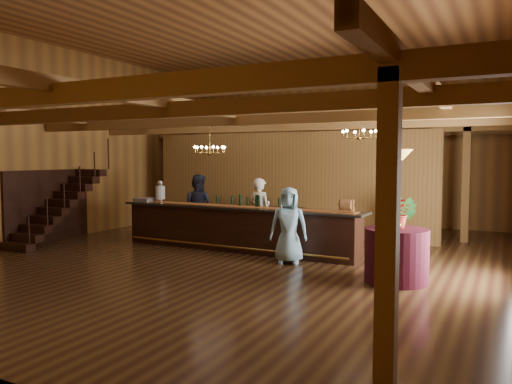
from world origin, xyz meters
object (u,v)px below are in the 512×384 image
at_px(tasting_bar, 236,228).
at_px(staff_second, 198,208).
at_px(guest, 289,225).
at_px(backbar_shelf, 255,220).
at_px(beverage_dispenser, 160,192).
at_px(round_table, 396,256).
at_px(pendant_lamp, 399,155).
at_px(raffle_drum, 347,205).
at_px(chandelier_right, 359,134).
at_px(floor_plant, 401,223).
at_px(chandelier_left, 210,149).
at_px(bartender, 260,212).

relative_size(tasting_bar, staff_second, 3.59).
bearing_deg(guest, backbar_shelf, 110.78).
height_order(beverage_dispenser, round_table, beverage_dispenser).
distance_m(tasting_bar, pendant_lamp, 4.87).
distance_m(pendant_lamp, guest, 2.99).
xyz_separation_m(pendant_lamp, guest, (-2.47, 0.64, -1.55)).
bearing_deg(raffle_drum, chandelier_right, 73.74).
bearing_deg(floor_plant, pendant_lamp, -80.68).
relative_size(beverage_dispenser, pendant_lamp, 0.67).
xyz_separation_m(chandelier_left, staff_second, (-0.99, 0.92, -1.62)).
distance_m(beverage_dispenser, round_table, 7.00).
bearing_deg(tasting_bar, raffle_drum, -1.02).
bearing_deg(guest, chandelier_left, 147.39).
relative_size(staff_second, floor_plant, 1.38).
bearing_deg(tasting_bar, chandelier_left, -169.67).
height_order(tasting_bar, floor_plant, floor_plant).
bearing_deg(staff_second, raffle_drum, 160.32).
relative_size(tasting_bar, guest, 3.96).
distance_m(tasting_bar, round_table, 4.51).
bearing_deg(pendant_lamp, chandelier_left, 164.56).
relative_size(chandelier_right, guest, 0.47).
bearing_deg(tasting_bar, beverage_dispenser, 178.75).
height_order(tasting_bar, backbar_shelf, tasting_bar).
xyz_separation_m(beverage_dispenser, chandelier_right, (5.52, 0.16, 1.48)).
bearing_deg(chandelier_left, beverage_dispenser, 172.01).
distance_m(tasting_bar, floor_plant, 4.20).
height_order(backbar_shelf, round_table, round_table).
relative_size(chandelier_left, guest, 0.47).
distance_m(chandelier_left, pendant_lamp, 5.17).
bearing_deg(floor_plant, beverage_dispenser, -163.32).
relative_size(guest, floor_plant, 1.26).
height_order(tasting_bar, raffle_drum, raffle_drum).
relative_size(raffle_drum, bartender, 0.19).
height_order(raffle_drum, staff_second, staff_second).
distance_m(beverage_dispenser, floor_plant, 6.49).
height_order(chandelier_right, pendant_lamp, same).
height_order(chandelier_left, chandelier_right, same).
relative_size(pendant_lamp, staff_second, 0.48).
relative_size(chandelier_right, pendant_lamp, 0.89).
bearing_deg(floor_plant, backbar_shelf, 172.84).
xyz_separation_m(backbar_shelf, staff_second, (-0.93, -1.75, 0.50)).
height_order(tasting_bar, round_table, tasting_bar).
distance_m(chandelier_right, staff_second, 5.15).
height_order(tasting_bar, guest, guest).
relative_size(chandelier_left, pendant_lamp, 0.89).
bearing_deg(round_table, bartender, 150.84).
bearing_deg(floor_plant, bartender, -159.58).
height_order(pendant_lamp, floor_plant, pendant_lamp).
bearing_deg(floor_plant, tasting_bar, -151.57).
xyz_separation_m(chandelier_right, staff_second, (-4.74, 0.51, -1.95)).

